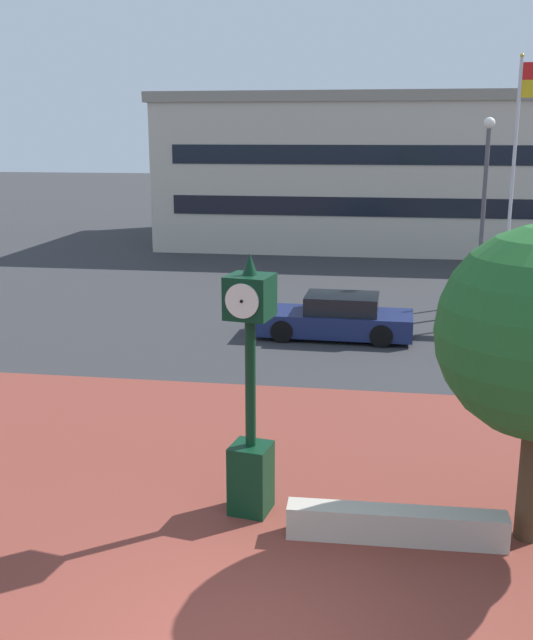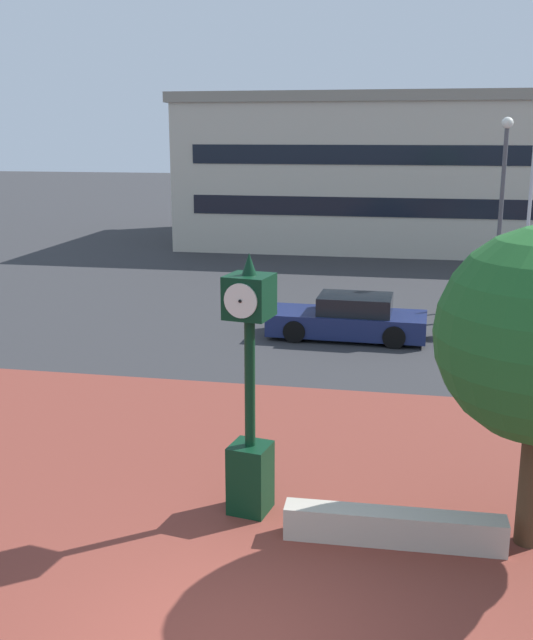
{
  "view_description": "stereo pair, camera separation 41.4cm",
  "coord_description": "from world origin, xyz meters",
  "px_view_note": "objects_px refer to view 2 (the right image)",
  "views": [
    {
      "loc": [
        1.48,
        -7.31,
        5.85
      ],
      "look_at": [
        -0.2,
        3.66,
        3.06
      ],
      "focal_mm": 42.17,
      "sensor_mm": 36.0,
      "label": 1
    },
    {
      "loc": [
        1.89,
        -7.24,
        5.85
      ],
      "look_at": [
        -0.2,
        3.66,
        3.06
      ],
      "focal_mm": 42.17,
      "sensor_mm": 36.0,
      "label": 2
    }
  ],
  "objects_px": {
    "car_street_mid": "(349,319)",
    "civic_building": "(412,170)",
    "street_clock": "(250,401)",
    "street_lamp_post": "(502,197)"
  },
  "relations": [
    {
      "from": "car_street_mid",
      "to": "civic_building",
      "type": "bearing_deg",
      "value": -2.72
    },
    {
      "from": "street_clock",
      "to": "street_lamp_post",
      "type": "bearing_deg",
      "value": 80.45
    },
    {
      "from": "car_street_mid",
      "to": "street_lamp_post",
      "type": "bearing_deg",
      "value": -49.63
    },
    {
      "from": "car_street_mid",
      "to": "street_lamp_post",
      "type": "height_order",
      "value": "street_lamp_post"
    },
    {
      "from": "street_clock",
      "to": "car_street_mid",
      "type": "xyz_separation_m",
      "value": [
        0.67,
        10.62,
        -1.28
      ]
    },
    {
      "from": "civic_building",
      "to": "street_lamp_post",
      "type": "distance_m",
      "value": 17.44
    },
    {
      "from": "car_street_mid",
      "to": "civic_building",
      "type": "distance_m",
      "value": 21.07
    },
    {
      "from": "civic_building",
      "to": "street_lamp_post",
      "type": "height_order",
      "value": "civic_building"
    },
    {
      "from": "street_clock",
      "to": "car_street_mid",
      "type": "height_order",
      "value": "street_clock"
    },
    {
      "from": "street_clock",
      "to": "street_lamp_post",
      "type": "distance_m",
      "value": 15.18
    }
  ]
}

